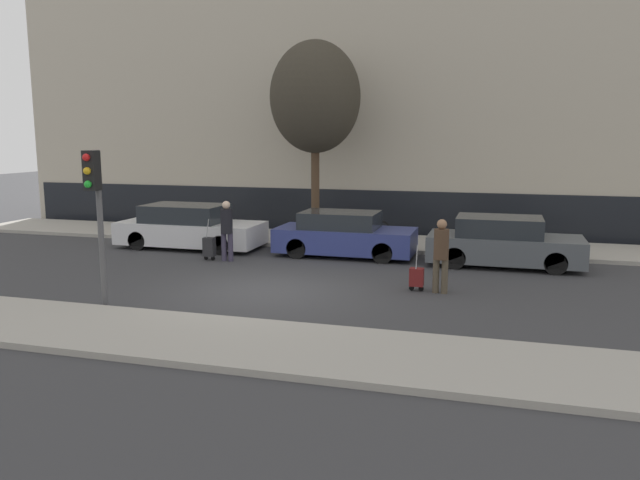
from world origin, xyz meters
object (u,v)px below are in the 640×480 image
object	(u,v)px
parked_car_2	(503,243)
parked_bicycle	(365,230)
traffic_light	(95,196)
parked_car_1	(344,235)
trolley_left	(209,247)
pedestrian_left	(227,227)
parked_car_0	(190,228)
pedestrian_right	(441,251)
trolley_right	(417,277)
bare_tree_near_crossing	(315,98)

from	to	relation	value
parked_car_2	parked_bicycle	world-z (taller)	parked_car_2
traffic_light	parked_bicycle	bearing A→B (deg)	68.16
parked_car_1	trolley_left	xyz separation A→B (m)	(-3.59, -1.74, -0.24)
parked_car_2	pedestrian_left	size ratio (longest dim) A/B	2.38
parked_car_0	parked_car_1	bearing A→B (deg)	0.52
parked_car_0	pedestrian_left	size ratio (longest dim) A/B	2.66
parked_car_0	parked_car_1	size ratio (longest dim) A/B	1.12
parked_car_1	parked_car_2	bearing A→B (deg)	-2.28
pedestrian_right	pedestrian_left	bearing A→B (deg)	167.88
pedestrian_left	trolley_right	bearing A→B (deg)	-23.85
trolley_right	bare_tree_near_crossing	world-z (taller)	bare_tree_near_crossing
trolley_left	bare_tree_near_crossing	world-z (taller)	bare_tree_near_crossing
trolley_right	parked_bicycle	size ratio (longest dim) A/B	0.61
parked_car_2	bare_tree_near_crossing	bearing A→B (deg)	158.26
trolley_right	traffic_light	distance (m)	7.28
pedestrian_right	parked_car_2	bearing A→B (deg)	75.07
parked_car_1	parked_bicycle	world-z (taller)	parked_car_1
bare_tree_near_crossing	pedestrian_right	bearing A→B (deg)	-51.51
trolley_right	pedestrian_right	bearing A→B (deg)	-5.99
parked_car_2	bare_tree_near_crossing	xyz separation A→B (m)	(-6.16, 2.46, 4.17)
pedestrian_right	parked_bicycle	size ratio (longest dim) A/B	0.97
trolley_left	parked_car_0	bearing A→B (deg)	131.91
parked_bicycle	pedestrian_left	bearing A→B (deg)	-130.49
parked_car_1	pedestrian_left	bearing A→B (deg)	-150.88
trolley_right	traffic_light	size ratio (longest dim) A/B	0.33
pedestrian_left	traffic_light	size ratio (longest dim) A/B	0.53
pedestrian_right	trolley_right	xyz separation A→B (m)	(-0.55, 0.06, -0.65)
trolley_left	parked_bicycle	bearing A→B (deg)	45.38
parked_car_1	parked_car_0	bearing A→B (deg)	-179.48
parked_bicycle	bare_tree_near_crossing	distance (m)	4.67
parked_car_0	parked_bicycle	bearing A→B (deg)	21.97
traffic_light	parked_bicycle	world-z (taller)	traffic_light
parked_car_0	bare_tree_near_crossing	bearing A→B (deg)	33.32
parked_car_0	trolley_left	xyz separation A→B (m)	(1.52, -1.69, -0.26)
parked_car_0	parked_car_2	size ratio (longest dim) A/B	1.11
parked_car_2	parked_bicycle	size ratio (longest dim) A/B	2.35
parked_car_0	parked_car_1	xyz separation A→B (m)	(5.11, 0.05, -0.02)
parked_bicycle	bare_tree_near_crossing	bearing A→B (deg)	174.10
trolley_left	trolley_right	distance (m)	6.55
pedestrian_right	parked_car_0	bearing A→B (deg)	162.08
trolley_right	parked_car_1	bearing A→B (deg)	125.81
parked_bicycle	trolley_right	bearing A→B (deg)	-66.84
parked_bicycle	parked_car_0	bearing A→B (deg)	-158.03
parked_car_2	traffic_light	size ratio (longest dim) A/B	1.26
parked_car_1	trolley_left	bearing A→B (deg)	-154.16
trolley_left	parked_bicycle	world-z (taller)	trolley_left
bare_tree_near_crossing	traffic_light	bearing A→B (deg)	-101.47
pedestrian_left	parked_car_1	bearing A→B (deg)	24.55
trolley_left	parked_bicycle	xyz separation A→B (m)	(3.78, 3.83, 0.10)
parked_bicycle	bare_tree_near_crossing	world-z (taller)	bare_tree_near_crossing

